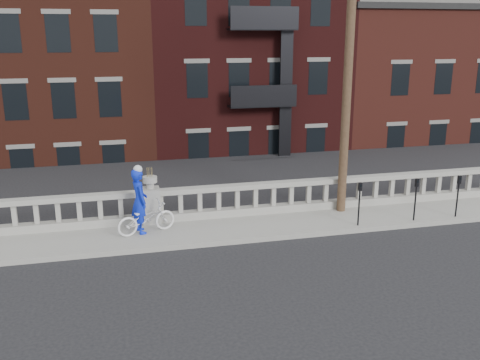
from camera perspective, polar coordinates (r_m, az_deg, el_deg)
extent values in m
plane|color=black|center=(13.35, -7.92, -10.69)|extent=(120.00, 120.00, 0.00)
cube|color=gray|center=(16.07, -9.09, -5.82)|extent=(32.00, 2.20, 0.15)
cube|color=gray|center=(16.89, -9.40, -4.05)|extent=(28.00, 0.34, 0.25)
cube|color=gray|center=(16.63, -9.53, -1.37)|extent=(28.00, 0.34, 0.16)
cube|color=gray|center=(16.75, -9.47, -2.68)|extent=(0.55, 0.55, 1.10)
cylinder|color=gray|center=(16.56, -9.56, -0.54)|extent=(0.24, 0.24, 0.20)
cylinder|color=gray|center=(16.52, -9.59, 0.06)|extent=(0.44, 0.44, 0.18)
cube|color=#605E59|center=(18.27, -9.12, -11.70)|extent=(36.00, 0.50, 5.15)
cube|color=black|center=(39.51, -11.70, -1.22)|extent=(80.00, 44.00, 0.50)
cube|color=#595651|center=(22.26, -15.20, -8.57)|extent=(16.00, 7.00, 4.00)
cube|color=#595651|center=(50.53, 13.72, 12.90)|extent=(14.00, 14.00, 18.00)
cube|color=#471D14|center=(32.27, -19.10, 7.74)|extent=(10.00, 14.00, 14.00)
cube|color=#360F0E|center=(32.83, -1.33, 10.00)|extent=(10.00, 14.00, 15.50)
cube|color=#59221B|center=(36.51, 14.32, 7.32)|extent=(10.00, 14.00, 12.00)
cube|color=black|center=(36.22, 14.99, 16.99)|extent=(10.30, 14.30, 0.30)
cylinder|color=#422D1E|center=(17.19, 11.53, 12.81)|extent=(0.28, 0.28, 10.00)
cylinder|color=black|center=(16.65, 12.56, -2.96)|extent=(0.05, 0.05, 1.10)
cube|color=black|center=(16.45, 12.70, -0.71)|extent=(0.10, 0.08, 0.26)
cube|color=black|center=(16.40, 12.78, -0.62)|extent=(0.06, 0.01, 0.08)
cylinder|color=black|center=(17.56, 18.16, -2.41)|extent=(0.05, 0.05, 1.10)
cube|color=black|center=(17.37, 18.35, -0.27)|extent=(0.10, 0.08, 0.26)
cube|color=black|center=(17.33, 18.44, -0.18)|extent=(0.06, 0.01, 0.08)
cylinder|color=black|center=(18.38, 22.15, -2.00)|extent=(0.05, 0.05, 1.10)
cube|color=black|center=(18.20, 22.36, 0.04)|extent=(0.10, 0.08, 0.26)
cube|color=black|center=(18.16, 22.46, 0.13)|extent=(0.06, 0.01, 0.08)
imported|color=white|center=(15.92, -9.97, -4.01)|extent=(1.86, 1.11, 0.92)
imported|color=#0D25D0|center=(15.85, -10.68, -2.21)|extent=(0.61, 0.79, 1.93)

